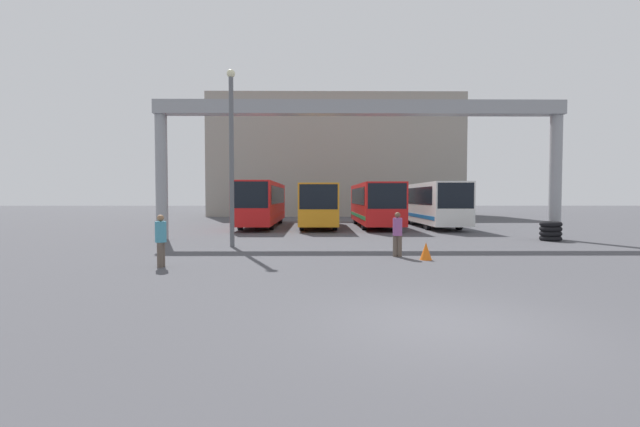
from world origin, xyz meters
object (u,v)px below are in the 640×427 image
bus_slot_1 (318,203)px  pedestrian_near_right (161,239)px  pedestrian_mid_left (397,233)px  lamp_post (231,151)px  bus_slot_0 (262,201)px  tire_stack (551,231)px  bus_slot_2 (375,202)px  bus_slot_3 (431,202)px  traffic_cone (426,251)px

bus_slot_1 → pedestrian_near_right: (-4.98, -17.52, -0.89)m
pedestrian_mid_left → lamp_post: (-6.67, 3.19, 3.35)m
bus_slot_0 → tire_stack: size_ratio=11.79×
bus_slot_2 → pedestrian_mid_left: 15.87m
bus_slot_1 → bus_slot_3: (8.30, 0.54, 0.06)m
bus_slot_3 → pedestrian_near_right: 22.44m
pedestrian_near_right → lamp_post: lamp_post is taller
pedestrian_near_right → lamp_post: size_ratio=0.21×
bus_slot_1 → pedestrian_mid_left: 15.57m
bus_slot_2 → pedestrian_near_right: size_ratio=6.84×
bus_slot_0 → lamp_post: lamp_post is taller
bus_slot_1 → pedestrian_mid_left: (2.83, -15.29, -0.90)m
bus_slot_2 → lamp_post: size_ratio=1.45×
pedestrian_mid_left → traffic_cone: pedestrian_mid_left is taller
bus_slot_1 → pedestrian_near_right: 18.24m
bus_slot_3 → traffic_cone: 17.31m
pedestrian_near_right → tire_stack: (16.58, 7.89, -0.39)m
bus_slot_1 → traffic_cone: bearing=-77.1°
pedestrian_mid_left → bus_slot_1: bearing=113.9°
pedestrian_mid_left → bus_slot_2: bearing=98.6°
bus_slot_0 → lamp_post: bearing=-88.6°
bus_slot_2 → bus_slot_3: bearing=0.5°
bus_slot_0 → pedestrian_near_right: (-0.83, -18.56, -0.99)m
pedestrian_near_right → lamp_post: 6.48m
traffic_cone → lamp_post: size_ratio=0.08×
pedestrian_near_right → tire_stack: pedestrian_near_right is taller
bus_slot_0 → lamp_post: size_ratio=1.59×
bus_slot_1 → bus_slot_2: 4.18m
bus_slot_1 → lamp_post: bearing=-107.6°
pedestrian_near_right → tire_stack: 18.36m
pedestrian_near_right → pedestrian_mid_left: bearing=109.9°
pedestrian_mid_left → lamp_post: bearing=167.8°
bus_slot_0 → pedestrian_mid_left: size_ratio=7.52×
tire_stack → pedestrian_near_right: bearing=-154.5°
pedestrian_mid_left → pedestrian_near_right: (-7.82, -2.24, 0.00)m
bus_slot_3 → lamp_post: lamp_post is taller
bus_slot_3 → lamp_post: (-12.13, -12.63, 2.39)m
bus_slot_1 → pedestrian_near_right: size_ratio=6.23×
bus_slot_0 → bus_slot_3: size_ratio=1.09×
pedestrian_mid_left → traffic_cone: size_ratio=2.68×
pedestrian_near_right → bus_slot_2: bearing=157.0°
pedestrian_near_right → bus_slot_1: bearing=168.0°
bus_slot_0 → traffic_cone: bearing=-65.4°
bus_slot_1 → lamp_post: 12.92m
bus_slot_2 → traffic_cone: 16.65m
traffic_cone → bus_slot_2: bearing=88.4°
bus_slot_2 → pedestrian_mid_left: size_ratio=6.86×
bus_slot_0 → pedestrian_near_right: bus_slot_0 is taller
bus_slot_2 → pedestrian_mid_left: bus_slot_2 is taller
bus_slot_1 → pedestrian_mid_left: bearing=-79.5°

